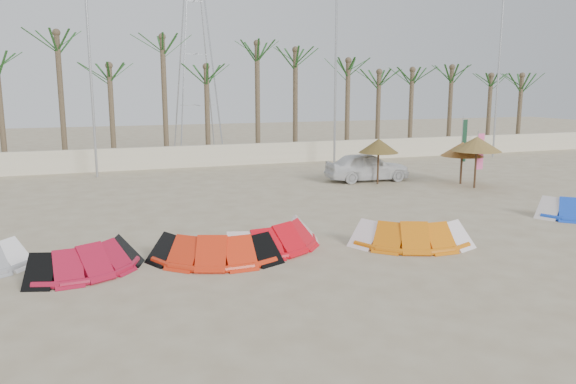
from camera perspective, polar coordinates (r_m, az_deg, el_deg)
name	(u,v)px	position (r m, az deg, el deg)	size (l,w,h in m)	color
ground	(369,287)	(14.09, 8.27, -9.53)	(120.00, 120.00, 0.00)	#B7AC90
boundary_wall	(200,156)	(34.49, -8.91, 3.63)	(60.00, 0.30, 1.30)	beige
palm_line	(204,59)	(35.87, -8.57, 13.18)	(52.00, 4.00, 7.70)	brown
lamp_b	(91,68)	(31.68, -19.38, 11.81)	(1.25, 0.14, 11.00)	#A5A8AD
lamp_c	(336,70)	(34.74, 4.92, 12.23)	(1.25, 0.14, 11.00)	#A5A8AD
lamp_d	(499,72)	(41.16, 20.64, 11.36)	(1.25, 0.14, 11.00)	#A5A8AD
pylon	(199,155)	(40.61, -9.07, 3.76)	(3.00, 3.00, 14.00)	#A5A8AD
kite_red_left	(87,256)	(15.87, -19.77, -6.16)	(3.58, 2.62, 0.90)	#A3102B
kite_red_mid	(212,245)	(16.06, -7.75, -5.39)	(3.92, 2.53, 0.90)	red
kite_red_right	(272,234)	(17.10, -1.62, -4.30)	(4.01, 2.88, 0.90)	red
kite_orange	(406,231)	(17.80, 11.93, -3.92)	(3.97, 2.65, 0.90)	orange
parasol_left	(379,146)	(28.25, 9.19, 4.65)	(1.99, 1.99, 2.28)	#4C331E
parasol_mid	(477,144)	(28.22, 18.64, 4.65)	(2.33, 2.33, 2.48)	#4C331E
parasol_right	(462,149)	(29.25, 17.30, 4.17)	(2.11, 2.11, 2.10)	#4C331E
flag_pink	(480,153)	(29.01, 18.91, 3.75)	(0.45, 0.07, 2.71)	#A5A8AD
flag_green	(464,143)	(30.19, 17.49, 4.79)	(0.44, 0.17, 3.34)	#A5A8AD
car	(367,167)	(29.29, 8.03, 2.56)	(1.74, 4.31, 1.47)	white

